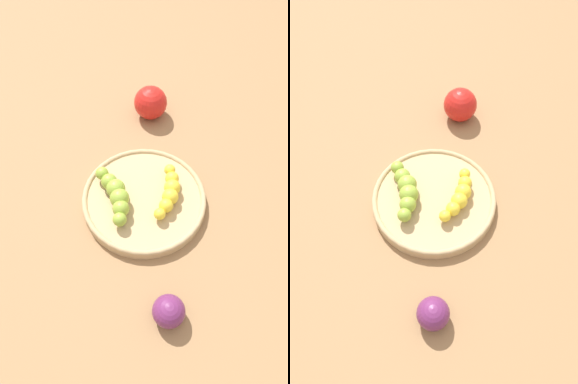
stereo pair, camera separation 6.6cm
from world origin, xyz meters
The scene contains 6 objects.
ground_plane centered at (0.00, 0.00, 0.00)m, with size 2.40×2.40×0.00m, color #936D47.
fruit_bowl centered at (0.00, 0.00, 0.01)m, with size 0.23×0.23×0.02m.
banana_green centered at (-0.05, -0.02, 0.04)m, with size 0.09×0.10×0.04m.
banana_yellow centered at (0.04, 0.02, 0.03)m, with size 0.05×0.12×0.03m.
plum_purple centered at (0.11, -0.18, 0.03)m, with size 0.05×0.05×0.05m, color #662659.
apple_red centered at (-0.07, 0.22, 0.04)m, with size 0.07×0.07×0.07m, color red.
Camera 2 is at (0.18, -0.31, 0.60)m, focal length 34.24 mm.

